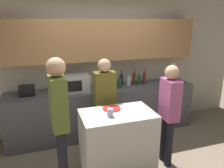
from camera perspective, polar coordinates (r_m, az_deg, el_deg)
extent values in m
cube|color=beige|center=(4.40, -3.43, 5.47)|extent=(6.40, 0.08, 2.70)
cube|color=#A37547|center=(4.14, -2.83, 11.45)|extent=(3.74, 0.32, 0.75)
cube|color=#4C4C51|center=(4.33, -2.04, -6.95)|extent=(3.60, 0.62, 0.93)
cube|color=beige|center=(3.28, 1.40, -15.04)|extent=(1.02, 0.63, 0.94)
cube|color=#B7BABC|center=(4.01, -9.84, 0.21)|extent=(0.52, 0.38, 0.30)
cube|color=black|center=(3.82, -10.14, -0.62)|extent=(0.31, 0.01, 0.19)
cube|color=black|center=(4.01, -21.32, -1.62)|extent=(0.26, 0.16, 0.18)
cube|color=black|center=(3.98, -22.17, -0.43)|extent=(0.02, 0.11, 0.01)
cube|color=black|center=(3.98, -20.74, -0.30)|extent=(0.02, 0.11, 0.01)
cylinder|color=#333D4C|center=(4.77, 15.47, 1.19)|extent=(0.14, 0.14, 0.10)
cylinder|color=#38662D|center=(4.74, 15.60, 2.83)|extent=(0.01, 0.01, 0.18)
sphere|color=silver|center=(4.71, 15.73, 4.48)|extent=(0.13, 0.13, 0.13)
cylinder|color=#194723|center=(4.15, 1.96, 0.15)|extent=(0.07, 0.07, 0.18)
cylinder|color=#194723|center=(4.12, 1.98, 1.84)|extent=(0.03, 0.03, 0.07)
cylinder|color=black|center=(4.35, 2.50, 1.17)|extent=(0.06, 0.06, 0.22)
cylinder|color=black|center=(4.31, 2.53, 3.17)|extent=(0.02, 0.02, 0.09)
cylinder|color=silver|center=(4.35, 4.38, 0.71)|extent=(0.08, 0.08, 0.16)
cylinder|color=silver|center=(4.32, 4.41, 2.12)|extent=(0.03, 0.03, 0.06)
cylinder|color=#472814|center=(4.40, 5.76, 1.32)|extent=(0.06, 0.06, 0.23)
cylinder|color=#472814|center=(4.36, 5.82, 3.33)|extent=(0.02, 0.02, 0.09)
cylinder|color=#194723|center=(4.41, 7.08, 0.91)|extent=(0.08, 0.08, 0.17)
cylinder|color=#194723|center=(4.38, 7.14, 2.36)|extent=(0.03, 0.03, 0.06)
cylinder|color=maroon|center=(4.48, 8.41, 1.43)|extent=(0.07, 0.07, 0.22)
cylinder|color=maroon|center=(4.44, 8.49, 3.34)|extent=(0.02, 0.02, 0.09)
cylinder|color=red|center=(3.19, -0.10, -6.41)|extent=(0.26, 0.26, 0.01)
cylinder|color=#9F98C9|center=(2.94, -0.49, -7.44)|extent=(0.08, 0.08, 0.11)
cylinder|color=black|center=(3.82, -0.69, -11.59)|extent=(0.11, 0.11, 0.78)
cylinder|color=black|center=(3.77, -3.03, -11.96)|extent=(0.11, 0.11, 0.78)
cube|color=brown|center=(3.52, -1.95, -1.72)|extent=(0.35, 0.20, 0.62)
sphere|color=tan|center=(3.41, -2.02, 4.89)|extent=(0.21, 0.21, 0.21)
cylinder|color=black|center=(3.19, -13.07, -17.39)|extent=(0.11, 0.11, 0.86)
cylinder|color=black|center=(3.06, -12.54, -18.98)|extent=(0.11, 0.11, 0.86)
cube|color=#5E692C|center=(2.77, -13.81, -4.94)|extent=(0.21, 0.35, 0.68)
sphere|color=tan|center=(2.64, -14.47, 4.30)|extent=(0.23, 0.23, 0.23)
cylinder|color=black|center=(3.54, 14.68, -14.78)|extent=(0.11, 0.11, 0.76)
cylinder|color=black|center=(3.66, 13.46, -13.57)|extent=(0.11, 0.11, 0.76)
cube|color=#A95089|center=(3.31, 14.87, -3.90)|extent=(0.21, 0.35, 0.60)
sphere|color=tan|center=(3.20, 15.39, 2.93)|extent=(0.21, 0.21, 0.21)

